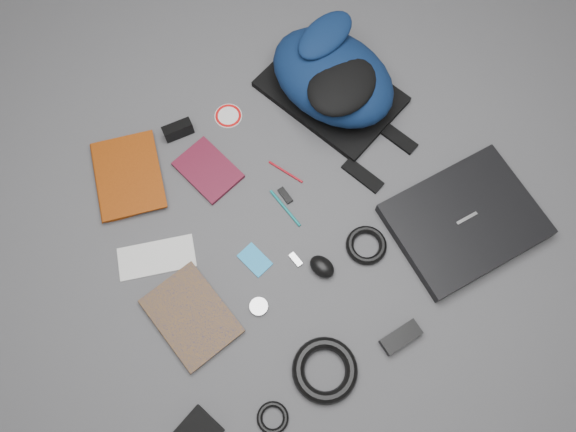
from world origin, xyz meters
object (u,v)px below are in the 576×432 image
comic_book (164,337)px  pouch (198,432)px  compact_camera (178,130)px  mouse (322,267)px  laptop (465,221)px  textbook_red (96,184)px  power_brick (401,337)px  backpack (333,77)px  dvd_case (208,170)px

comic_book → pouch: 0.26m
compact_camera → mouse: size_ratio=1.18×
laptop → textbook_red: laptop is taller
textbook_red → power_brick: 1.00m
power_brick → laptop: bearing=26.2°
textbook_red → pouch: bearing=-78.2°
backpack → power_brick: size_ratio=4.07×
compact_camera → power_brick: bearing=-69.0°
dvd_case → compact_camera: bearing=82.6°
comic_book → pouch: size_ratio=2.66×
laptop → backpack: bearing=101.8°
laptop → textbook_red: bearing=144.9°
pouch → textbook_red: bearing=83.6°
dvd_case → compact_camera: compact_camera is taller
mouse → pouch: mouse is taller
backpack → textbook_red: bearing=155.3°
mouse → comic_book: bearing=155.9°
compact_camera → power_brick: compact_camera is taller
power_brick → mouse: bearing=105.1°
compact_camera → textbook_red: bearing=-168.2°
comic_book → dvd_case: bearing=40.2°
compact_camera → dvd_case: bearing=-77.6°
comic_book → dvd_case: 0.51m
backpack → comic_book: size_ratio=1.81×
backpack → compact_camera: backpack is taller
textbook_red → compact_camera: bearing=21.8°
comic_book → textbook_red: bearing=78.6°
mouse → compact_camera: bearing=86.7°
backpack → compact_camera: 0.51m
laptop → textbook_red: 1.10m
textbook_red → dvd_case: bearing=-6.6°
comic_book → dvd_case: (0.35, 0.37, -0.00)m
comic_book → dvd_case: size_ratio=1.35×
laptop → compact_camera: (-0.56, 0.72, 0.00)m
backpack → pouch: 1.09m
compact_camera → mouse: bearing=-69.6°
backpack → power_brick: bearing=-126.6°
backpack → laptop: (0.08, -0.58, -0.08)m
comic_book → power_brick: bearing=-39.0°
laptop → dvd_case: (-0.55, 0.56, -0.01)m
backpack → dvd_case: backpack is taller
backpack → dvd_case: bearing=166.7°
mouse → power_brick: size_ratio=0.69×
comic_book → compact_camera: size_ratio=2.78×
comic_book → laptop: bearing=-17.6°
compact_camera → mouse: 0.62m
textbook_red → comic_book: textbook_red is taller
dvd_case → pouch: (-0.39, -0.63, 0.00)m
compact_camera → mouse: compact_camera is taller
backpack → comic_book: 0.92m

